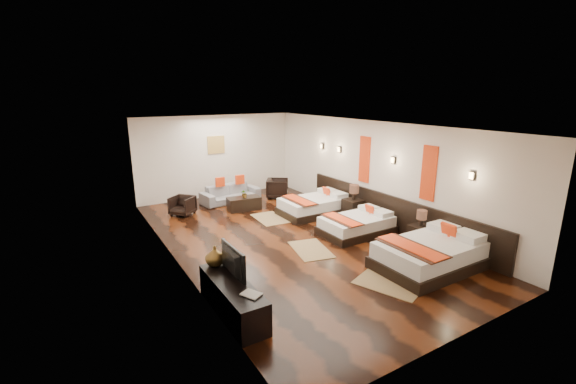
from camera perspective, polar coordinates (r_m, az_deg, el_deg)
floor at (r=9.59m, az=-0.10°, el=-6.88°), size 5.50×9.50×0.01m
ceiling at (r=8.95m, az=-0.11°, el=10.03°), size 5.50×9.50×0.01m
back_wall at (r=13.38m, az=-10.71°, el=5.31°), size 5.50×0.01×2.80m
left_wall at (r=8.14m, az=-16.92°, el=-1.11°), size 0.01×9.50×2.80m
right_wall at (r=10.81m, az=12.49°, el=3.01°), size 0.01×9.50×2.80m
headboard_panel at (r=10.47m, az=15.05°, el=-2.91°), size 0.08×6.60×0.90m
bed_near at (r=8.49m, az=20.72°, el=-8.69°), size 2.28×1.43×0.87m
bed_mid at (r=9.94m, az=10.37°, el=-4.85°), size 1.85×1.16×0.71m
bed_far at (r=11.36m, az=4.00°, el=-2.04°), size 2.00×1.26×0.76m
nightstand_a at (r=9.56m, az=19.24°, el=-5.86°), size 0.44×0.44×0.87m
nightstand_b at (r=11.12m, az=9.80°, el=-2.14°), size 0.50×0.50×0.99m
jute_mat_near at (r=7.64m, az=14.80°, el=-13.29°), size 1.14×1.39×0.01m
jute_mat_mid at (r=8.91m, az=3.45°, el=-8.62°), size 1.00×1.34×0.01m
jute_mat_far at (r=11.00m, az=-2.77°, el=-3.98°), size 0.83×1.25×0.01m
tv_console at (r=6.51m, az=-8.34°, el=-15.47°), size 0.50×1.80×0.55m
tv at (r=6.49m, az=-8.98°, el=-10.32°), size 0.13×0.89×0.51m
book at (r=5.92m, az=-6.21°, el=-15.50°), size 0.33×0.36×0.03m
figurine at (r=6.93m, az=-10.94°, el=-9.39°), size 0.45×0.45×0.37m
sofa at (r=12.74m, az=-8.62°, el=-0.21°), size 2.02×0.98×0.57m
armchair_left at (r=11.67m, az=-15.58°, el=-1.98°), size 0.88×0.87×0.57m
armchair_right at (r=13.07m, az=-1.60°, el=0.55°), size 1.00×0.99×0.66m
coffee_table at (r=11.84m, az=-6.64°, el=-1.72°), size 1.05×0.60×0.40m
table_plant at (r=11.73m, az=-6.53°, el=-0.18°), size 0.24×0.21×0.27m
orange_panel_a at (r=9.49m, az=20.39°, el=2.66°), size 0.04×0.40×1.30m
orange_panel_b at (r=10.96m, az=11.42°, el=4.81°), size 0.04×0.40×1.30m
sconce_near at (r=8.82m, az=25.92°, el=2.23°), size 0.07×0.12×0.18m
sconce_mid at (r=10.15m, az=15.55°, el=4.65°), size 0.07×0.12×0.18m
sconce_far at (r=11.74m, az=7.74°, el=6.36°), size 0.07×0.12×0.18m
sconce_lounge at (r=12.45m, az=5.13°, el=6.91°), size 0.07×0.12×0.18m
gold_artwork at (r=13.31m, az=-10.76°, el=7.00°), size 0.60×0.04×0.60m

